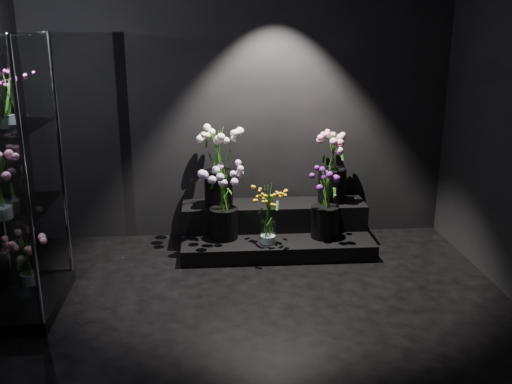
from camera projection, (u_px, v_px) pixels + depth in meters
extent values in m
plane|color=black|center=(257.00, 337.00, 3.88)|extent=(4.00, 4.00, 0.00)
plane|color=black|center=(241.00, 94.00, 5.39)|extent=(4.00, 0.00, 4.00)
plane|color=black|center=(315.00, 271.00, 1.56)|extent=(4.00, 0.00, 4.00)
cube|color=black|center=(276.00, 241.00, 5.37)|extent=(1.75, 0.78, 0.15)
cube|color=black|center=(274.00, 215.00, 5.50)|extent=(1.75, 0.39, 0.24)
cube|color=black|center=(25.00, 300.00, 4.29)|extent=(0.54, 0.90, 0.09)
cube|color=white|center=(14.00, 209.00, 4.08)|extent=(0.48, 0.84, 0.01)
cube|color=white|center=(3.00, 128.00, 3.91)|extent=(0.48, 0.84, 0.01)
cylinder|color=white|center=(268.00, 232.00, 5.10)|extent=(0.14, 0.14, 0.21)
cylinder|color=black|center=(224.00, 223.00, 5.21)|extent=(0.26, 0.26, 0.29)
cylinder|color=black|center=(325.00, 222.00, 5.24)|extent=(0.26, 0.26, 0.30)
cylinder|color=black|center=(219.00, 188.00, 5.34)|extent=(0.27, 0.27, 0.34)
cylinder|color=black|center=(332.00, 185.00, 5.48)|extent=(0.27, 0.27, 0.32)
cylinder|color=white|center=(1.00, 202.00, 3.84)|extent=(0.14, 0.14, 0.24)
cylinder|color=white|center=(12.00, 111.00, 4.01)|extent=(0.11, 0.11, 0.19)
cylinder|color=white|center=(29.00, 269.00, 4.43)|extent=(0.15, 0.15, 0.24)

